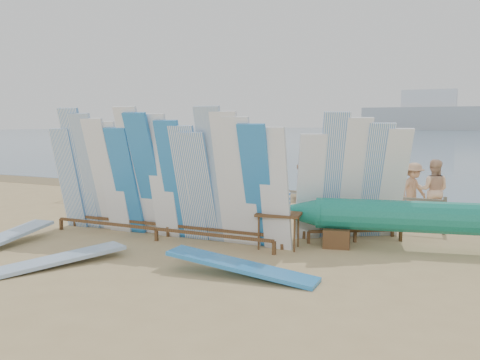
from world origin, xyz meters
The scene contains 25 objects.
ground centered at (0.00, 0.00, 0.00)m, with size 160.00×160.00×0.00m, color tan.
ocean centered at (0.00, 128.00, 0.00)m, with size 320.00×240.00×0.02m, color slate.
wet_sand_strip centered at (0.00, 7.20, 0.00)m, with size 40.00×2.60×0.01m, color olive.
distant_ship centered at (-12.00, 180.00, 5.31)m, with size 45.00×8.00×14.00m.
fence centered at (0.00, 3.00, 0.63)m, with size 12.08×0.08×0.90m.
main_surfboard_rack centered at (0.23, -0.29, 1.35)m, with size 6.09×1.03×3.00m.
side_surfboard_rack centered at (4.17, 1.47, 1.30)m, with size 2.49×1.92×2.87m.
outrigger_canoe centered at (5.96, 1.18, 0.66)m, with size 7.27×2.16×1.04m.
vendor_table centered at (2.96, 0.05, 0.40)m, with size 1.01×0.79×1.21m.
flat_board_b centered at (-0.28, -3.04, 0.00)m, with size 0.56×2.70×0.07m, color #81A6CE.
flat_board_d centered at (3.11, -2.09, 0.00)m, with size 0.56×2.70×0.07m, color #277CC7.
flat_board_a centered at (-2.37, -2.51, 0.00)m, with size 0.56×2.70×0.07m, color #81A6CE.
beach_chair_left centered at (0.63, 3.89, 0.25)m, with size 0.75×0.76×0.86m.
beach_chair_right centered at (1.05, 4.19, 0.23)m, with size 0.68×0.69×0.80m.
stroller centered at (1.01, 3.78, 0.42)m, with size 0.79×0.91×1.04m.
beachgoer_1 centered at (-3.45, 5.99, 0.90)m, with size 0.66×0.36×1.80m, color #8C6042.
beachgoer_7 centered at (1.42, 6.50, 0.77)m, with size 0.56×0.31×1.53m, color #8C6042.
beachgoer_8 centered at (5.59, 4.65, 0.83)m, with size 0.81×0.39×1.66m, color beige.
beachgoer_6 centered at (3.59, 3.63, 0.88)m, with size 0.86×0.41×1.75m, color tan.
beachgoer_9 centered at (5.02, 5.07, 0.76)m, with size 0.99×0.41×1.53m, color tan.
beachgoer_11 centered at (-3.81, 7.04, 0.76)m, with size 1.42×0.46×1.53m, color beige.
beachgoer_extra_1 centered at (-5.95, 6.59, 0.88)m, with size 1.04×0.45×1.77m, color #8C6042.
beachgoer_5 centered at (1.16, 7.17, 0.92)m, with size 1.70×0.55×1.83m, color beige.
beachgoer_4 centered at (-1.13, 5.63, 0.91)m, with size 1.07×0.46×1.83m, color #8C6042.
beachgoer_2 centered at (-1.90, 3.77, 0.94)m, with size 0.91×0.44×1.87m, color beige.
Camera 1 is at (6.81, -9.74, 2.64)m, focal length 38.00 mm.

